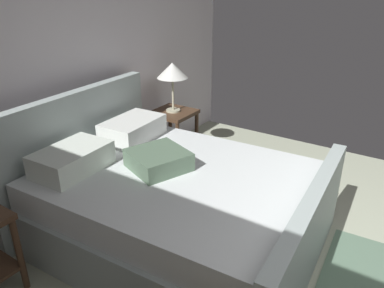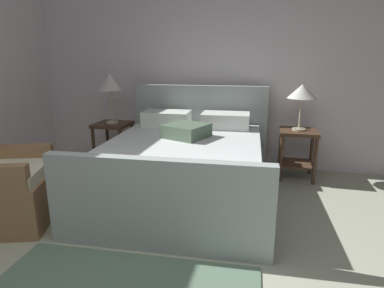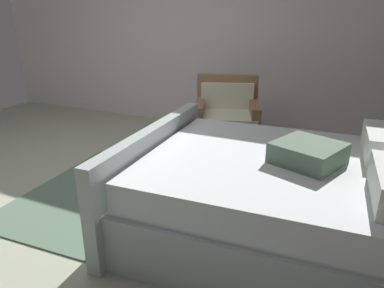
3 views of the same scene
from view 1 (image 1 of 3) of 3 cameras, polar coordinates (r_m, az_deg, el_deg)
name	(u,v)px [view 1 (image 1 of 3)]	position (r m, az deg, el deg)	size (l,w,h in m)	color
wall_back	(57,58)	(3.47, -20.05, 12.30)	(5.07, 0.12, 2.66)	silver
bed	(170,201)	(2.96, -3.35, -8.80)	(1.84, 2.22, 1.09)	#9FADAA
nightstand_right	(174,128)	(4.23, -2.85, 2.54)	(0.44, 0.44, 0.60)	#493221
table_lamp_right	(172,72)	(4.04, -3.04, 11.06)	(0.34, 0.34, 0.54)	#B7B293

